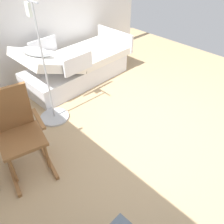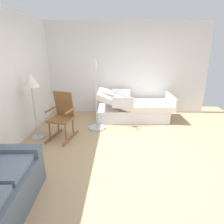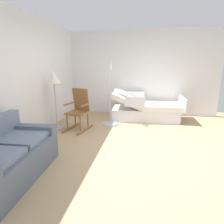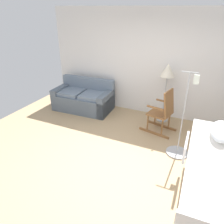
{
  "view_description": "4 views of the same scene",
  "coord_description": "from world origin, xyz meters",
  "px_view_note": "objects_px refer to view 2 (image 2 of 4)",
  "views": [
    {
      "loc": [
        -1.37,
        2.03,
        2.29
      ],
      "look_at": [
        0.05,
        0.67,
        0.74
      ],
      "focal_mm": 36.91,
      "sensor_mm": 36.0,
      "label": 1
    },
    {
      "loc": [
        -3.31,
        0.23,
        1.97
      ],
      "look_at": [
        0.25,
        0.35,
        0.77
      ],
      "focal_mm": 30.94,
      "sensor_mm": 36.0,
      "label": 2
    },
    {
      "loc": [
        -3.79,
        -0.18,
        1.65
      ],
      "look_at": [
        -0.27,
        0.45,
        0.74
      ],
      "focal_mm": 30.75,
      "sensor_mm": 36.0,
      "label": 3
    },
    {
      "loc": [
        1.54,
        -3.03,
        2.68
      ],
      "look_at": [
        -0.05,
        0.4,
        0.83
      ],
      "focal_mm": 34.57,
      "sensor_mm": 36.0,
      "label": 4
    }
  ],
  "objects_px": {
    "hospital_bed": "(133,109)",
    "iv_pole": "(97,119)",
    "floor_lamp": "(31,85)",
    "rocking_chair": "(62,116)"
  },
  "relations": [
    {
      "from": "floor_lamp",
      "to": "iv_pole",
      "type": "xyz_separation_m",
      "value": [
        0.61,
        -1.29,
        -0.98
      ]
    },
    {
      "from": "rocking_chair",
      "to": "iv_pole",
      "type": "height_order",
      "value": "iv_pole"
    },
    {
      "from": "hospital_bed",
      "to": "rocking_chair",
      "type": "height_order",
      "value": "rocking_chair"
    },
    {
      "from": "floor_lamp",
      "to": "rocking_chair",
      "type": "bearing_deg",
      "value": -80.66
    },
    {
      "from": "rocking_chair",
      "to": "floor_lamp",
      "type": "distance_m",
      "value": 0.93
    },
    {
      "from": "rocking_chair",
      "to": "hospital_bed",
      "type": "bearing_deg",
      "value": -54.28
    },
    {
      "from": "rocking_chair",
      "to": "iv_pole",
      "type": "relative_size",
      "value": 0.62
    },
    {
      "from": "hospital_bed",
      "to": "floor_lamp",
      "type": "bearing_deg",
      "value": 119.99
    },
    {
      "from": "floor_lamp",
      "to": "iv_pole",
      "type": "distance_m",
      "value": 1.73
    },
    {
      "from": "hospital_bed",
      "to": "iv_pole",
      "type": "height_order",
      "value": "iv_pole"
    }
  ]
}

